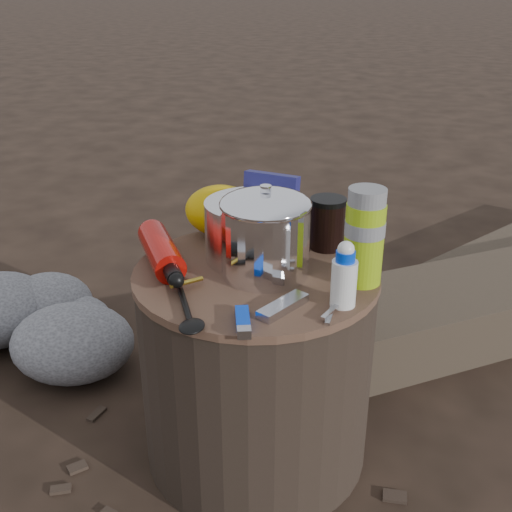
% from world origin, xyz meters
% --- Properties ---
extents(ground, '(60.00, 60.00, 0.00)m').
position_xyz_m(ground, '(0.00, 0.00, 0.00)').
color(ground, black).
rests_on(ground, ground).
extents(stump, '(0.48, 0.48, 0.45)m').
position_xyz_m(stump, '(0.00, 0.00, 0.22)').
color(stump, black).
rests_on(stump, ground).
extents(log_main, '(1.76, 1.43, 0.16)m').
position_xyz_m(log_main, '(0.57, 0.71, 0.08)').
color(log_main, '#3C3126').
rests_on(log_main, ground).
extents(foil_windscreen, '(0.20, 0.20, 0.12)m').
position_xyz_m(foil_windscreen, '(-0.02, 0.06, 0.51)').
color(foil_windscreen, silver).
rests_on(foil_windscreen, stump).
extents(camping_pot, '(0.17, 0.17, 0.17)m').
position_xyz_m(camping_pot, '(0.02, -0.01, 0.53)').
color(camping_pot, white).
rests_on(camping_pot, stump).
extents(fuel_bottle, '(0.19, 0.24, 0.06)m').
position_xyz_m(fuel_bottle, '(-0.19, -0.02, 0.48)').
color(fuel_bottle, '#A90E09').
rests_on(fuel_bottle, stump).
extents(thermos, '(0.07, 0.07, 0.18)m').
position_xyz_m(thermos, '(0.21, 0.01, 0.54)').
color(thermos, '#84AA12').
rests_on(thermos, stump).
extents(travel_mug, '(0.07, 0.07, 0.11)m').
position_xyz_m(travel_mug, '(0.12, 0.15, 0.50)').
color(travel_mug, black).
rests_on(travel_mug, stump).
extents(stuff_sack, '(0.17, 0.14, 0.11)m').
position_xyz_m(stuff_sack, '(-0.12, 0.17, 0.50)').
color(stuff_sack, '#CC9F04').
rests_on(stuff_sack, stump).
extents(food_pouch, '(0.12, 0.05, 0.15)m').
position_xyz_m(food_pouch, '(-0.01, 0.15, 0.52)').
color(food_pouch, '#1A1953').
rests_on(food_pouch, stump).
extents(lighter, '(0.05, 0.09, 0.02)m').
position_xyz_m(lighter, '(0.03, -0.20, 0.46)').
color(lighter, '#0535C5').
rests_on(lighter, stump).
extents(multitool, '(0.08, 0.11, 0.02)m').
position_xyz_m(multitool, '(0.08, -0.14, 0.45)').
color(multitool, '#B5B5BA').
rests_on(multitool, stump).
extents(pot_grabber, '(0.05, 0.12, 0.01)m').
position_xyz_m(pot_grabber, '(0.17, -0.12, 0.45)').
color(pot_grabber, '#B5B5BA').
rests_on(pot_grabber, stump).
extents(spork, '(0.11, 0.16, 0.01)m').
position_xyz_m(spork, '(-0.08, -0.17, 0.45)').
color(spork, black).
rests_on(spork, stump).
extents(squeeze_bottle, '(0.05, 0.05, 0.11)m').
position_xyz_m(squeeze_bottle, '(0.18, -0.09, 0.50)').
color(squeeze_bottle, silver).
rests_on(squeeze_bottle, stump).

